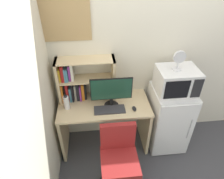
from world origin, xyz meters
TOP-DOWN VIEW (x-y plane):
  - wall_back at (0.40, 0.02)m, footprint 6.40×0.04m
  - desk at (-0.96, -0.28)m, footprint 1.18×0.57m
  - hutch_bookshelf at (-1.27, -0.11)m, footprint 0.72×0.24m
  - monitor at (-0.87, -0.32)m, footprint 0.51×0.18m
  - keyboard at (-0.90, -0.40)m, footprint 0.38×0.16m
  - computer_mouse at (-0.60, -0.42)m, footprint 0.05×0.09m
  - water_bottle at (-1.43, -0.31)m, footprint 0.07×0.07m
  - mini_fridge at (-0.07, -0.32)m, footprint 0.51×0.55m
  - microwave at (-0.07, -0.32)m, footprint 0.48×0.39m
  - desk_fan at (-0.10, -0.32)m, footprint 0.14×0.11m
  - desk_chair at (-0.84, -0.88)m, footprint 0.48×0.48m
  - wall_corkboard at (-1.43, -0.01)m, footprint 0.74×0.02m

SIDE VIEW (x-z plane):
  - desk_chair at x=-0.84m, z-range -0.04..0.82m
  - mini_fridge at x=-0.07m, z-range 0.00..0.94m
  - desk at x=-0.96m, z-range 0.14..0.91m
  - keyboard at x=-0.90m, z-range 0.77..0.79m
  - computer_mouse at x=-0.60m, z-range 0.77..0.80m
  - water_bottle at x=-1.43m, z-range 0.76..0.96m
  - monitor at x=-0.87m, z-range 0.79..1.20m
  - hutch_bookshelf at x=-1.27m, z-range 0.75..1.32m
  - microwave at x=-0.07m, z-range 0.94..1.25m
  - wall_back at x=0.40m, z-range 0.00..2.60m
  - desk_fan at x=-0.10m, z-range 1.26..1.50m
  - wall_corkboard at x=-1.43m, z-range 1.54..2.06m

